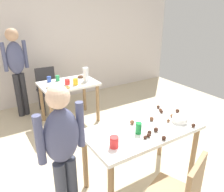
% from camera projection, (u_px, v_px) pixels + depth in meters
% --- Properties ---
extents(ground_plane, '(6.40, 6.40, 0.00)m').
position_uv_depth(ground_plane, '(146.00, 181.00, 2.74)').
color(ground_plane, beige).
extents(wall_back, '(6.40, 0.10, 2.60)m').
position_uv_depth(wall_back, '(52.00, 41.00, 4.76)').
color(wall_back, silver).
rests_on(wall_back, ground_plane).
extents(dining_table_near, '(1.29, 0.67, 0.75)m').
position_uv_depth(dining_table_near, '(142.00, 136.00, 2.49)').
color(dining_table_near, white).
rests_on(dining_table_near, ground_plane).
extents(dining_table_far, '(0.97, 0.67, 0.75)m').
position_uv_depth(dining_table_far, '(69.00, 89.00, 3.95)').
color(dining_table_far, white).
rests_on(dining_table_far, ground_plane).
extents(chair_far_table, '(0.40, 0.40, 0.87)m').
position_uv_depth(chair_far_table, '(48.00, 87.00, 4.46)').
color(chair_far_table, '#2D2D33').
rests_on(chair_far_table, ground_plane).
extents(person_girl_near, '(0.46, 0.25, 1.43)m').
position_uv_depth(person_girl_near, '(63.00, 149.00, 1.92)').
color(person_girl_near, '#383D4C').
rests_on(person_girl_near, ground_plane).
extents(person_adult_far, '(0.45, 0.26, 1.65)m').
position_uv_depth(person_adult_far, '(17.00, 65.00, 4.04)').
color(person_adult_far, '#28282D').
rests_on(person_adult_far, ground_plane).
extents(mixing_bowl, '(0.18, 0.18, 0.07)m').
position_uv_depth(mixing_bowl, '(180.00, 119.00, 2.56)').
color(mixing_bowl, white).
rests_on(mixing_bowl, dining_table_near).
extents(soda_can, '(0.07, 0.07, 0.12)m').
position_uv_depth(soda_can, '(138.00, 128.00, 2.32)').
color(soda_can, '#198438').
rests_on(soda_can, dining_table_near).
extents(fork_near, '(0.17, 0.02, 0.01)m').
position_uv_depth(fork_near, '(133.00, 145.00, 2.14)').
color(fork_near, silver).
rests_on(fork_near, dining_table_near).
extents(cup_near_0, '(0.09, 0.09, 0.11)m').
position_uv_depth(cup_near_0, '(114.00, 142.00, 2.09)').
color(cup_near_0, red).
rests_on(cup_near_0, dining_table_near).
extents(cake_ball_0, '(0.04, 0.04, 0.04)m').
position_uv_depth(cake_ball_0, '(139.00, 124.00, 2.50)').
color(cake_ball_0, brown).
rests_on(cake_ball_0, dining_table_near).
extents(cake_ball_1, '(0.05, 0.05, 0.05)m').
position_uv_depth(cake_ball_1, '(164.00, 138.00, 2.22)').
color(cake_ball_1, '#3D2319').
rests_on(cake_ball_1, dining_table_near).
extents(cake_ball_2, '(0.04, 0.04, 0.04)m').
position_uv_depth(cake_ball_2, '(172.00, 116.00, 2.68)').
color(cake_ball_2, brown).
rests_on(cake_ball_2, dining_table_near).
extents(cake_ball_3, '(0.04, 0.04, 0.04)m').
position_uv_depth(cake_ball_3, '(160.00, 110.00, 2.83)').
color(cake_ball_3, brown).
rests_on(cake_ball_3, dining_table_near).
extents(cake_ball_4, '(0.05, 0.05, 0.05)m').
position_uv_depth(cake_ball_4, '(132.00, 122.00, 2.52)').
color(cake_ball_4, brown).
rests_on(cake_ball_4, dining_table_near).
extents(cake_ball_5, '(0.05, 0.05, 0.05)m').
position_uv_depth(cake_ball_5, '(150.00, 133.00, 2.31)').
color(cake_ball_5, '#3D2319').
rests_on(cake_ball_5, dining_table_near).
extents(cake_ball_6, '(0.05, 0.05, 0.05)m').
position_uv_depth(cake_ball_6, '(177.00, 111.00, 2.79)').
color(cake_ball_6, '#3D2319').
rests_on(cake_ball_6, dining_table_near).
extents(cake_ball_7, '(0.04, 0.04, 0.04)m').
position_uv_depth(cake_ball_7, '(158.00, 107.00, 2.91)').
color(cake_ball_7, '#3D2319').
rests_on(cake_ball_7, dining_table_near).
extents(cake_ball_8, '(0.05, 0.05, 0.05)m').
position_uv_depth(cake_ball_8, '(152.00, 119.00, 2.59)').
color(cake_ball_8, brown).
rests_on(cake_ball_8, dining_table_near).
extents(cake_ball_9, '(0.04, 0.04, 0.04)m').
position_uv_depth(cake_ball_9, '(145.00, 137.00, 2.24)').
color(cake_ball_9, '#3D2319').
rests_on(cake_ball_9, dining_table_near).
extents(cake_ball_10, '(0.05, 0.05, 0.05)m').
position_uv_depth(cake_ball_10, '(112.00, 140.00, 2.19)').
color(cake_ball_10, '#3D2319').
rests_on(cake_ball_10, dining_table_near).
extents(cake_ball_11, '(0.05, 0.05, 0.05)m').
position_uv_depth(cake_ball_11, '(156.00, 130.00, 2.36)').
color(cake_ball_11, '#3D2319').
rests_on(cake_ball_11, dining_table_near).
extents(cake_ball_12, '(0.04, 0.04, 0.04)m').
position_uv_depth(cake_ball_12, '(162.00, 112.00, 2.78)').
color(cake_ball_12, '#3D2319').
rests_on(cake_ball_12, dining_table_near).
extents(cake_ball_13, '(0.04, 0.04, 0.04)m').
position_uv_depth(cake_ball_13, '(168.00, 121.00, 2.56)').
color(cake_ball_13, brown).
rests_on(cake_ball_13, dining_table_near).
extents(cake_ball_14, '(0.05, 0.05, 0.05)m').
position_uv_depth(cake_ball_14, '(193.00, 125.00, 2.45)').
color(cake_ball_14, '#3D2319').
rests_on(cake_ball_14, dining_table_near).
extents(cake_ball_15, '(0.04, 0.04, 0.04)m').
position_uv_depth(cake_ball_15, '(149.00, 135.00, 2.26)').
color(cake_ball_15, '#3D2319').
rests_on(cake_ball_15, dining_table_near).
extents(pitcher_far, '(0.10, 0.10, 0.25)m').
position_uv_depth(pitcher_far, '(86.00, 74.00, 3.93)').
color(pitcher_far, white).
rests_on(pitcher_far, dining_table_far).
extents(cup_far_0, '(0.09, 0.09, 0.09)m').
position_uv_depth(cup_far_0, '(67.00, 82.00, 3.80)').
color(cup_far_0, red).
rests_on(cup_far_0, dining_table_far).
extents(cup_far_1, '(0.07, 0.07, 0.10)m').
position_uv_depth(cup_far_1, '(49.00, 79.00, 3.93)').
color(cup_far_1, '#3351B2').
rests_on(cup_far_1, dining_table_far).
extents(cup_far_2, '(0.08, 0.08, 0.11)m').
position_uv_depth(cup_far_2, '(76.00, 82.00, 3.77)').
color(cup_far_2, yellow).
rests_on(cup_far_2, dining_table_far).
extents(cup_far_3, '(0.07, 0.07, 0.10)m').
position_uv_depth(cup_far_3, '(58.00, 78.00, 3.98)').
color(cup_far_3, green).
rests_on(cup_far_3, dining_table_far).
extents(donut_far_0, '(0.10, 0.10, 0.03)m').
position_uv_depth(donut_far_0, '(67.00, 88.00, 3.62)').
color(donut_far_0, gold).
rests_on(donut_far_0, dining_table_far).
extents(donut_far_1, '(0.12, 0.12, 0.04)m').
position_uv_depth(donut_far_1, '(81.00, 77.00, 4.17)').
color(donut_far_1, brown).
rests_on(donut_far_1, dining_table_far).
extents(donut_far_2, '(0.14, 0.14, 0.04)m').
position_uv_depth(donut_far_2, '(50.00, 87.00, 3.64)').
color(donut_far_2, white).
rests_on(donut_far_2, dining_table_far).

